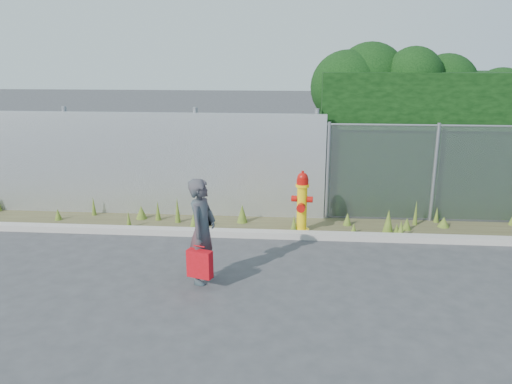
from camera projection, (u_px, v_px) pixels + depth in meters
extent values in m
plane|color=#3A3A3D|center=(268.00, 278.00, 7.75)|extent=(80.00, 80.00, 0.00)
cube|color=#AAA29A|center=(273.00, 234.00, 9.46)|extent=(16.00, 0.22, 0.12)
cube|color=#4C462B|center=(275.00, 227.00, 10.05)|extent=(16.00, 1.20, 0.01)
cone|color=#48631D|center=(158.00, 211.00, 10.35)|extent=(0.12, 0.12, 0.42)
cone|color=#48631D|center=(401.00, 230.00, 9.40)|extent=(0.16, 0.16, 0.33)
cone|color=#48631D|center=(177.00, 211.00, 10.19)|extent=(0.12, 0.12, 0.54)
cone|color=#48631D|center=(347.00, 220.00, 10.07)|extent=(0.18, 0.18, 0.27)
cone|color=#48631D|center=(141.00, 213.00, 10.46)|extent=(0.24, 0.24, 0.29)
cone|color=#48631D|center=(397.00, 230.00, 9.53)|extent=(0.14, 0.14, 0.24)
cone|color=#48631D|center=(512.00, 221.00, 10.08)|extent=(0.12, 0.12, 0.20)
cone|color=#48631D|center=(294.00, 224.00, 9.68)|extent=(0.14, 0.14, 0.35)
cone|color=#48631D|center=(354.00, 229.00, 9.63)|extent=(0.12, 0.12, 0.20)
cone|color=#48631D|center=(242.00, 214.00, 10.22)|extent=(0.22, 0.22, 0.39)
cone|color=#48631D|center=(58.00, 215.00, 10.39)|extent=(0.16, 0.16, 0.25)
cone|color=#48631D|center=(194.00, 221.00, 9.78)|extent=(0.20, 0.20, 0.40)
cone|color=#48631D|center=(94.00, 207.00, 10.67)|extent=(0.10, 0.10, 0.42)
cone|color=#48631D|center=(407.00, 225.00, 9.80)|extent=(0.19, 0.19, 0.25)
cone|color=#48631D|center=(129.00, 220.00, 9.91)|extent=(0.11, 0.11, 0.35)
cone|color=#48631D|center=(416.00, 213.00, 10.05)|extent=(0.09, 0.09, 0.53)
cone|color=#48631D|center=(437.00, 215.00, 10.23)|extent=(0.11, 0.11, 0.33)
cone|color=#48631D|center=(388.00, 223.00, 9.55)|extent=(0.22, 0.22, 0.49)
cone|color=#48631D|center=(444.00, 223.00, 9.97)|extent=(0.24, 0.24, 0.22)
cube|color=#B5B8BC|center=(124.00, 164.00, 10.59)|extent=(8.50, 0.08, 2.20)
cylinder|color=gray|center=(69.00, 160.00, 10.78)|extent=(0.10, 0.10, 2.30)
cylinder|color=gray|center=(197.00, 162.00, 10.57)|extent=(0.10, 0.10, 2.30)
cylinder|color=gray|center=(315.00, 164.00, 10.37)|extent=(0.10, 0.10, 2.30)
cube|color=gray|center=(488.00, 176.00, 10.02)|extent=(6.50, 0.03, 2.00)
cylinder|color=gray|center=(494.00, 126.00, 9.76)|extent=(6.50, 0.04, 0.04)
cylinder|color=gray|center=(328.00, 171.00, 10.27)|extent=(0.07, 0.07, 2.05)
cylinder|color=gray|center=(434.00, 173.00, 10.10)|extent=(0.07, 0.07, 2.05)
cube|color=black|center=(488.00, 143.00, 10.83)|extent=(7.30, 1.60, 3.00)
sphere|color=black|center=(347.00, 87.00, 10.83)|extent=(1.59, 1.59, 1.59)
sphere|color=black|center=(370.00, 79.00, 10.92)|extent=(1.58, 1.58, 1.58)
sphere|color=black|center=(414.00, 75.00, 10.41)|extent=(1.19, 1.19, 1.19)
sphere|color=black|center=(446.00, 85.00, 10.82)|extent=(1.36, 1.36, 1.36)
sphere|color=black|center=(500.00, 97.00, 10.72)|extent=(1.26, 1.26, 1.26)
cylinder|color=yellow|center=(301.00, 230.00, 9.75)|extent=(0.30, 0.30, 0.06)
cylinder|color=yellow|center=(302.00, 209.00, 9.64)|extent=(0.19, 0.19, 0.92)
cylinder|color=yellow|center=(302.00, 185.00, 9.51)|extent=(0.26, 0.26, 0.05)
cylinder|color=#B20F0A|center=(303.00, 182.00, 9.49)|extent=(0.23, 0.23, 0.11)
sphere|color=#B20F0A|center=(303.00, 178.00, 9.47)|extent=(0.21, 0.21, 0.21)
cylinder|color=#B20F0A|center=(303.00, 172.00, 9.44)|extent=(0.05, 0.05, 0.05)
cylinder|color=#B20F0A|center=(294.00, 199.00, 9.59)|extent=(0.11, 0.12, 0.12)
cylinder|color=#B20F0A|center=(310.00, 199.00, 9.57)|extent=(0.11, 0.12, 0.12)
cylinder|color=#B20F0A|center=(302.00, 208.00, 9.47)|extent=(0.16, 0.13, 0.16)
imported|color=#0F5C62|center=(202.00, 231.00, 7.47)|extent=(0.50, 0.66, 1.61)
cube|color=#B60A0F|center=(200.00, 264.00, 7.31)|extent=(0.38, 0.14, 0.42)
cylinder|color=#B60A0F|center=(199.00, 246.00, 7.24)|extent=(0.18, 0.02, 0.02)
cube|color=black|center=(206.00, 220.00, 7.63)|extent=(0.21, 0.09, 0.16)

